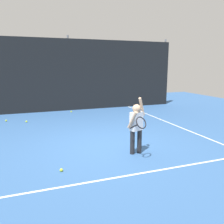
{
  "coord_description": "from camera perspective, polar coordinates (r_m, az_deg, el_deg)",
  "views": [
    {
      "loc": [
        -1.89,
        -5.66,
        2.1
      ],
      "look_at": [
        0.25,
        0.2,
        0.85
      ],
      "focal_mm": 37.54,
      "sensor_mm": 36.0,
      "label": 1
    }
  ],
  "objects": [
    {
      "name": "tennis_player",
      "position": [
        5.56,
        5.99,
        -3.03
      ],
      "size": [
        0.56,
        0.75,
        1.35
      ],
      "rotation": [
        0.0,
        0.0,
        0.35
      ],
      "color": "#232326",
      "rests_on": "ground"
    },
    {
      "name": "tennis_ball_0",
      "position": [
        9.76,
        -24.4,
        -1.92
      ],
      "size": [
        0.07,
        0.07,
        0.07
      ],
      "primitive_type": "sphere",
      "color": "#CCE033",
      "rests_on": "ground"
    },
    {
      "name": "back_fence_windscreen",
      "position": [
        11.14,
        -10.38,
        8.79
      ],
      "size": [
        10.55,
        0.08,
        3.28
      ],
      "primitive_type": "cube",
      "color": "black",
      "rests_on": "ground"
    },
    {
      "name": "ground_plane",
      "position": [
        6.33,
        -1.51,
        -8.05
      ],
      "size": [
        20.0,
        20.0,
        0.0
      ],
      "primitive_type": "plane",
      "color": "#335B93"
    },
    {
      "name": "tennis_ball_5",
      "position": [
        4.94,
        -12.24,
        -13.64
      ],
      "size": [
        0.07,
        0.07,
        0.07
      ],
      "primitive_type": "sphere",
      "color": "#CCE033",
      "rests_on": "ground"
    },
    {
      "name": "tennis_ball_1",
      "position": [
        10.77,
        -9.91,
        0.09
      ],
      "size": [
        0.07,
        0.07,
        0.07
      ],
      "primitive_type": "sphere",
      "color": "#CCE033",
      "rests_on": "ground"
    },
    {
      "name": "tennis_ball_3",
      "position": [
        9.32,
        -20.12,
        -2.19
      ],
      "size": [
        0.07,
        0.07,
        0.07
      ],
      "primitive_type": "sphere",
      "color": "#CCE033",
      "rests_on": "ground"
    },
    {
      "name": "fence_post_2",
      "position": [
        13.08,
        12.59,
        9.38
      ],
      "size": [
        0.09,
        0.09,
        3.43
      ],
      "primitive_type": "cylinder",
      "color": "slate",
      "rests_on": "ground"
    },
    {
      "name": "fence_post_1",
      "position": [
        11.19,
        -10.45,
        9.18
      ],
      "size": [
        0.09,
        0.09,
        3.43
      ],
      "primitive_type": "cylinder",
      "color": "slate",
      "rests_on": "ground"
    },
    {
      "name": "court_line_sideline",
      "position": [
        8.52,
        15.68,
        -3.36
      ],
      "size": [
        0.05,
        9.0,
        0.0
      ],
      "primitive_type": "cube",
      "color": "white",
      "rests_on": "ground"
    },
    {
      "name": "court_line_baseline",
      "position": [
        4.76,
        5.73,
        -14.84
      ],
      "size": [
        9.0,
        0.05,
        0.0
      ],
      "primitive_type": "cube",
      "color": "white",
      "rests_on": "ground"
    }
  ]
}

